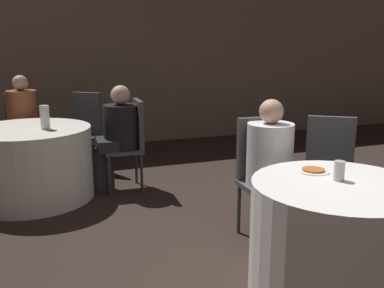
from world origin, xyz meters
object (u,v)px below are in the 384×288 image
Objects in this scene: chair_near_north at (263,167)px; person_floral_shirt at (24,125)px; table_near at (335,240)px; bottle_far at (45,117)px; soda_can_silver at (339,171)px; chair_far_east at (131,137)px; person_white_shirt at (273,171)px; chair_far_northeast at (84,126)px; pizza_plate_near at (313,170)px; person_black_shirt at (116,137)px; chair_far_north at (24,126)px; table_far at (31,163)px; chair_near_northeast at (329,167)px.

person_floral_shirt reaches higher than chair_near_north.
table_near is 4.50× the size of bottle_far.
chair_far_east is at bearing 107.78° from soda_can_silver.
soda_can_silver is at bearing 115.44° from person_floral_shirt.
soda_can_silver is at bearing 92.44° from person_white_shirt.
chair_far_northeast is (-1.16, 2.39, 0.00)m from chair_near_north.
pizza_plate_near is (-0.01, -0.68, 0.17)m from chair_near_north.
person_floral_shirt reaches higher than table_near.
person_black_shirt is 1.92m from person_white_shirt.
table_near is at bearing -160.36° from chair_far_east.
chair_far_east and chair_far_north have the same top height.
bottle_far is (0.24, -1.15, 0.28)m from chair_far_north.
table_far is 1.08× the size of person_white_shirt.
person_floral_shirt is (-1.09, 0.92, 0.04)m from chair_far_east.
person_floral_shirt is 3.82m from soda_can_silver.
table_near is 0.88× the size of person_floral_shirt.
chair_near_north is 2.65m from chair_far_northeast.
chair_near_northeast is 1.00× the size of chair_far_northeast.
chair_far_east is at bearing 131.65° from chair_far_north.
bottle_far is at bearing -44.20° from person_white_shirt.
chair_near_northeast reaches higher than table_near.
person_white_shirt is 0.76m from soda_can_silver.
table_near is at bearing 90.00° from person_white_shirt.
pizza_plate_near is (0.00, 0.27, 0.38)m from table_near.
soda_can_silver is at bearing 91.99° from chair_near_north.
chair_near_north reaches higher than table_near.
chair_far_northeast is at bearing 52.35° from table_far.
chair_near_north is 8.01× the size of soda_can_silver.
table_near is 1.08× the size of chair_far_east.
table_far is 0.53m from bottle_far.
chair_far_north is 3.97m from soda_can_silver.
chair_far_northeast is at bearing 172.08° from person_floral_shirt.
person_white_shirt is at bearing 91.60° from soda_can_silver.
chair_near_northeast is 2.22m from person_black_shirt.
bottle_far is at bearing 124.92° from soda_can_silver.
chair_near_northeast is at bearing 43.99° from pizza_plate_near.
person_white_shirt is at bearing 121.51° from person_floral_shirt.
table_near is 0.97m from chair_near_north.
chair_far_east is at bearing 152.38° from chair_far_northeast.
table_far is at bearing -43.31° from person_white_shirt.
person_black_shirt is 1.30m from person_floral_shirt.
table_near is at bearing 90.00° from chair_near_northeast.
chair_far_north is (-0.70, 0.21, 0.00)m from chair_far_northeast.
chair_near_northeast is at bearing 55.39° from soda_can_silver.
chair_far_north is at bearing -90.00° from person_floral_shirt.
person_white_shirt is at bearing 151.96° from chair_far_northeast.
table_near is at bearing 146.56° from chair_far_northeast.
table_near is 0.46m from pizza_plate_near.
chair_far_north is 3.33m from person_white_shirt.
person_black_shirt is 9.31× the size of soda_can_silver.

